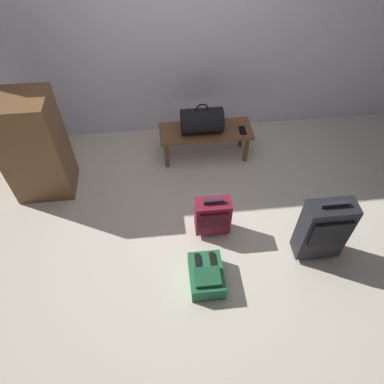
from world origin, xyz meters
TOP-DOWN VIEW (x-y plane):
  - ground_plane at (0.00, 0.00)m, footprint 6.60×6.60m
  - back_wall at (0.00, 1.60)m, footprint 6.00×0.10m
  - bench at (0.27, 1.02)m, footprint 1.00×0.36m
  - duffel_bag_black at (0.22, 1.02)m, footprint 0.44×0.26m
  - cell_phone at (0.66, 0.96)m, footprint 0.07×0.14m
  - suitcase_upright_charcoal at (1.08, -0.38)m, footprint 0.40×0.21m
  - suitcase_small_burgundy at (0.20, -0.04)m, footprint 0.32×0.18m
  - backpack_green at (0.07, -0.55)m, footprint 0.28×0.38m
  - side_cabinet at (-1.43, 0.71)m, footprint 0.56×0.44m

SIDE VIEW (x-z plane):
  - ground_plane at x=0.00m, z-range 0.00..0.00m
  - backpack_green at x=0.07m, z-range -0.01..0.20m
  - suitcase_small_burgundy at x=0.20m, z-range 0.01..0.47m
  - bench at x=0.27m, z-range 0.13..0.50m
  - suitcase_upright_charcoal at x=1.08m, z-range 0.01..0.72m
  - cell_phone at x=0.66m, z-range 0.37..0.38m
  - duffel_bag_black at x=0.22m, z-range 0.33..0.67m
  - side_cabinet at x=-1.43m, z-range 0.00..1.10m
  - back_wall at x=0.00m, z-range 0.00..2.80m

